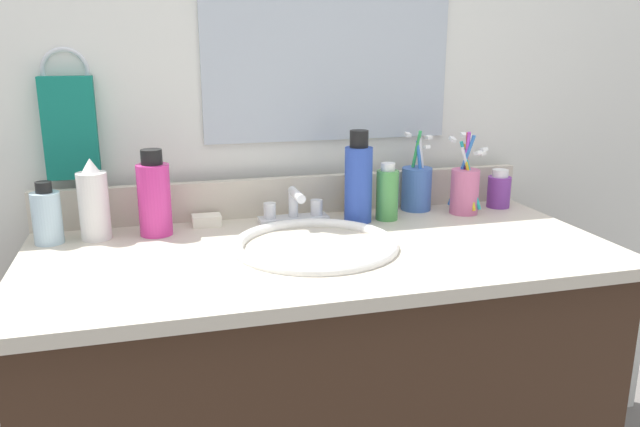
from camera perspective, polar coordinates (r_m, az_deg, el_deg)
The scene contains 19 objects.
vanity_cabinet at distance 1.43m, azimuth 0.17°, elevation -17.80°, with size 1.12×0.51×0.72m, color #382316.
countertop at distance 1.27m, azimuth 0.19°, elevation -3.59°, with size 1.17×0.55×0.03m, color beige.
backsplash at distance 1.50m, azimuth -2.51°, elevation 1.65°, with size 1.17×0.02×0.09m, color beige.
back_wall at distance 1.59m, azimuth -2.95°, elevation -2.61°, with size 2.27×0.04×1.30m, color silver.
mirror_panel at distance 1.52m, azimuth 0.80°, elevation 17.25°, with size 0.60×0.01×0.56m, color #B2BCC6.
towel_ring at distance 1.47m, azimuth -22.21°, elevation 11.94°, with size 0.10×0.10×0.01m, color silver.
hand_towel at distance 1.46m, azimuth -21.82°, elevation 7.23°, with size 0.11×0.04×0.22m, color #147260.
sink_basin at distance 1.26m, azimuth -0.38°, elevation -4.44°, with size 0.34×0.34×0.11m.
faucet at distance 1.43m, azimuth -2.39°, elevation 0.27°, with size 0.16×0.10×0.08m.
bottle_cream_purple at distance 1.62m, azimuth 15.99°, elevation 2.08°, with size 0.06×0.06×0.10m.
bottle_shampoo_blue at distance 1.42m, azimuth 3.52°, elevation 3.00°, with size 0.06×0.06×0.21m.
bottle_gel_clear at distance 1.39m, azimuth -23.62°, elevation -0.23°, with size 0.06×0.06×0.13m.
bottle_soap_pink at distance 1.37m, azimuth -14.86°, elevation 1.50°, with size 0.07×0.07×0.18m.
bottle_oil_amber at distance 1.52m, azimuth 3.25°, elevation 1.68°, with size 0.04×0.04×0.09m.
bottle_lotion_white at distance 1.38m, azimuth -19.92°, elevation 0.89°, with size 0.06×0.06×0.17m.
bottle_toner_green at distance 1.45m, azimuth 6.15°, elevation 1.83°, with size 0.05×0.05×0.13m.
cup_blue_plastic at distance 1.55m, azimuth 8.79°, elevation 2.38°, with size 0.07×0.07×0.20m.
cup_pink at distance 1.54m, azimuth 13.07°, elevation 2.24°, with size 0.07×0.09×0.20m.
soap_bar at distance 1.43m, azimuth -10.29°, elevation -0.61°, with size 0.06×0.04×0.02m, color white.
Camera 1 is at (-0.32, -1.16, 1.14)m, focal length 35.12 mm.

